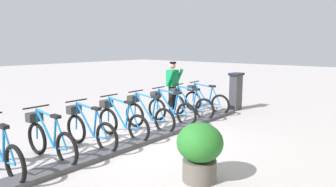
{
  "coord_description": "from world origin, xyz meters",
  "views": [
    {
      "loc": [
        -4.7,
        4.76,
        2.2
      ],
      "look_at": [
        0.5,
        -1.42,
        0.9
      ],
      "focal_mm": 31.81,
      "sensor_mm": 36.0,
      "label": 1
    }
  ],
  "objects_px": {
    "bike_docked_1": "(188,104)",
    "bike_docked_2": "(169,109)",
    "bike_docked_3": "(147,114)",
    "bike_docked_5": "(88,129)",
    "bike_docked_6": "(49,138)",
    "planter_bush": "(200,149)",
    "bike_docked_0": "(204,100)",
    "bike_docked_4": "(121,121)",
    "payment_kiosk": "(236,91)",
    "worker_near_rack": "(173,84)"
  },
  "relations": [
    {
      "from": "bike_docked_4",
      "to": "bike_docked_5",
      "type": "distance_m",
      "value": 0.91
    },
    {
      "from": "bike_docked_1",
      "to": "worker_near_rack",
      "type": "bearing_deg",
      "value": -28.85
    },
    {
      "from": "bike_docked_3",
      "to": "worker_near_rack",
      "type": "xyz_separation_m",
      "value": [
        1.11,
        -2.43,
        0.48
      ]
    },
    {
      "from": "bike_docked_0",
      "to": "bike_docked_2",
      "type": "relative_size",
      "value": 1.0
    },
    {
      "from": "bike_docked_2",
      "to": "bike_docked_1",
      "type": "bearing_deg",
      "value": -90.0
    },
    {
      "from": "bike_docked_2",
      "to": "bike_docked_3",
      "type": "height_order",
      "value": "same"
    },
    {
      "from": "bike_docked_1",
      "to": "bike_docked_2",
      "type": "height_order",
      "value": "same"
    },
    {
      "from": "worker_near_rack",
      "to": "bike_docked_2",
      "type": "bearing_deg",
      "value": 126.21
    },
    {
      "from": "bike_docked_1",
      "to": "bike_docked_2",
      "type": "distance_m",
      "value": 0.91
    },
    {
      "from": "bike_docked_3",
      "to": "bike_docked_4",
      "type": "bearing_deg",
      "value": 90.0
    },
    {
      "from": "bike_docked_4",
      "to": "bike_docked_6",
      "type": "bearing_deg",
      "value": 90.0
    },
    {
      "from": "bike_docked_6",
      "to": "worker_near_rack",
      "type": "xyz_separation_m",
      "value": [
        1.11,
        -5.15,
        0.48
      ]
    },
    {
      "from": "bike_docked_3",
      "to": "bike_docked_4",
      "type": "height_order",
      "value": "same"
    },
    {
      "from": "bike_docked_3",
      "to": "bike_docked_2",
      "type": "bearing_deg",
      "value": -90.0
    },
    {
      "from": "bike_docked_0",
      "to": "bike_docked_4",
      "type": "relative_size",
      "value": 1.0
    },
    {
      "from": "payment_kiosk",
      "to": "bike_docked_5",
      "type": "xyz_separation_m",
      "value": [
        0.57,
        5.64,
        -0.24
      ]
    },
    {
      "from": "bike_docked_1",
      "to": "bike_docked_5",
      "type": "distance_m",
      "value": 3.63
    },
    {
      "from": "bike_docked_5",
      "to": "bike_docked_6",
      "type": "bearing_deg",
      "value": 90.0
    },
    {
      "from": "bike_docked_0",
      "to": "bike_docked_4",
      "type": "xyz_separation_m",
      "value": [
        0.0,
        3.63,
        0.0
      ]
    },
    {
      "from": "bike_docked_6",
      "to": "planter_bush",
      "type": "relative_size",
      "value": 1.77
    },
    {
      "from": "payment_kiosk",
      "to": "bike_docked_5",
      "type": "relative_size",
      "value": 0.74
    },
    {
      "from": "bike_docked_4",
      "to": "bike_docked_5",
      "type": "relative_size",
      "value": 1.0
    },
    {
      "from": "bike_docked_3",
      "to": "bike_docked_5",
      "type": "height_order",
      "value": "same"
    },
    {
      "from": "bike_docked_6",
      "to": "planter_bush",
      "type": "height_order",
      "value": "bike_docked_6"
    },
    {
      "from": "bike_docked_6",
      "to": "bike_docked_1",
      "type": "bearing_deg",
      "value": -90.0
    },
    {
      "from": "planter_bush",
      "to": "worker_near_rack",
      "type": "bearing_deg",
      "value": -46.25
    },
    {
      "from": "bike_docked_3",
      "to": "bike_docked_5",
      "type": "relative_size",
      "value": 1.0
    },
    {
      "from": "worker_near_rack",
      "to": "planter_bush",
      "type": "height_order",
      "value": "worker_near_rack"
    },
    {
      "from": "bike_docked_4",
      "to": "planter_bush",
      "type": "relative_size",
      "value": 1.77
    },
    {
      "from": "bike_docked_1",
      "to": "bike_docked_4",
      "type": "height_order",
      "value": "same"
    },
    {
      "from": "bike_docked_4",
      "to": "bike_docked_2",
      "type": "bearing_deg",
      "value": -90.0
    },
    {
      "from": "bike_docked_6",
      "to": "payment_kiosk",
      "type": "bearing_deg",
      "value": -94.99
    },
    {
      "from": "bike_docked_5",
      "to": "bike_docked_6",
      "type": "height_order",
      "value": "same"
    },
    {
      "from": "bike_docked_0",
      "to": "bike_docked_1",
      "type": "xyz_separation_m",
      "value": [
        0.0,
        0.91,
        0.0
      ]
    },
    {
      "from": "payment_kiosk",
      "to": "bike_docked_1",
      "type": "height_order",
      "value": "payment_kiosk"
    },
    {
      "from": "payment_kiosk",
      "to": "bike_docked_1",
      "type": "xyz_separation_m",
      "value": [
        0.57,
        2.01,
        -0.24
      ]
    },
    {
      "from": "bike_docked_3",
      "to": "planter_bush",
      "type": "height_order",
      "value": "bike_docked_3"
    },
    {
      "from": "planter_bush",
      "to": "bike_docked_3",
      "type": "bearing_deg",
      "value": -30.24
    },
    {
      "from": "bike_docked_5",
      "to": "planter_bush",
      "type": "height_order",
      "value": "bike_docked_5"
    },
    {
      "from": "bike_docked_0",
      "to": "bike_docked_5",
      "type": "xyz_separation_m",
      "value": [
        0.0,
        4.54,
        0.0
      ]
    },
    {
      "from": "bike_docked_3",
      "to": "payment_kiosk",
      "type": "bearing_deg",
      "value": -98.5
    },
    {
      "from": "bike_docked_0",
      "to": "bike_docked_4",
      "type": "distance_m",
      "value": 3.63
    },
    {
      "from": "bike_docked_4",
      "to": "worker_near_rack",
      "type": "bearing_deg",
      "value": -71.54
    },
    {
      "from": "bike_docked_0",
      "to": "bike_docked_4",
      "type": "height_order",
      "value": "same"
    },
    {
      "from": "bike_docked_3",
      "to": "worker_near_rack",
      "type": "height_order",
      "value": "worker_near_rack"
    },
    {
      "from": "payment_kiosk",
      "to": "bike_docked_3",
      "type": "relative_size",
      "value": 0.74
    },
    {
      "from": "bike_docked_3",
      "to": "bike_docked_5",
      "type": "distance_m",
      "value": 1.82
    },
    {
      "from": "bike_docked_4",
      "to": "bike_docked_1",
      "type": "bearing_deg",
      "value": -90.0
    },
    {
      "from": "bike_docked_0",
      "to": "bike_docked_6",
      "type": "distance_m",
      "value": 5.45
    },
    {
      "from": "bike_docked_5",
      "to": "planter_bush",
      "type": "distance_m",
      "value": 2.75
    }
  ]
}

